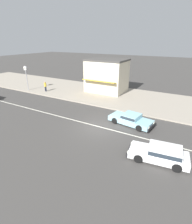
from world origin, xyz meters
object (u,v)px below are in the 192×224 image
hatchback_white_1 (161,153)px  street_clock (26,72)px  sedan_pale_blue_2 (131,119)px  shopfront_corner_warung (107,75)px  pedestrian_near_clock (45,86)px

hatchback_white_1 → street_clock: (-22.04, 7.70, 2.42)m
sedan_pale_blue_2 → hatchback_white_1: bearing=-50.6°
hatchback_white_1 → sedan_pale_blue_2: bearing=129.4°
street_clock → shopfront_corner_warung: bearing=27.4°
pedestrian_near_clock → sedan_pale_blue_2: bearing=-15.2°
sedan_pale_blue_2 → pedestrian_near_clock: pedestrian_near_clock is taller
street_clock → shopfront_corner_warung: shopfront_corner_warung is taller
street_clock → shopfront_corner_warung: size_ratio=0.65×
hatchback_white_1 → sedan_pale_blue_2: 5.69m
sedan_pale_blue_2 → shopfront_corner_warung: size_ratio=0.77×
hatchback_white_1 → street_clock: bearing=160.7°
shopfront_corner_warung → street_clock: bearing=-152.6°
hatchback_white_1 → sedan_pale_blue_2: size_ratio=0.93×
hatchback_white_1 → shopfront_corner_warung: shopfront_corner_warung is taller
street_clock → shopfront_corner_warung: (11.20, 5.81, -0.40)m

